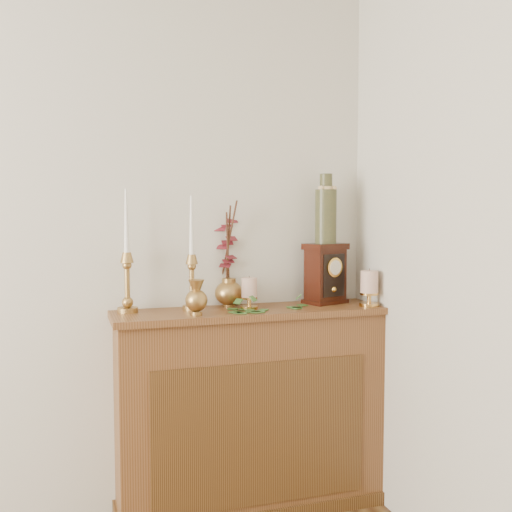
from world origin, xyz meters
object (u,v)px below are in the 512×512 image
object	(u,v)px
bud_vase	(196,298)
ceramic_vase	(326,212)
ginger_jar	(227,258)
mantel_clock	(326,274)
candlestick_left	(127,272)
candlestick_center	(192,273)

from	to	relation	value
bud_vase	ceramic_vase	bearing A→B (deg)	12.75
ginger_jar	bud_vase	bearing A→B (deg)	-130.30
ginger_jar	mantel_clock	bearing A→B (deg)	-10.39
bud_vase	mantel_clock	bearing A→B (deg)	12.53
bud_vase	candlestick_left	bearing A→B (deg)	148.70
candlestick_center	mantel_clock	xyz separation A→B (m)	(0.65, 0.00, -0.03)
candlestick_left	mantel_clock	size ratio (longest dim) A/B	1.87
ceramic_vase	ginger_jar	bearing A→B (deg)	169.88
ginger_jar	ceramic_vase	distance (m)	0.51
candlestick_left	ginger_jar	distance (m)	0.47
ginger_jar	candlestick_left	bearing A→B (deg)	-171.71
ginger_jar	ceramic_vase	bearing A→B (deg)	-10.12
bud_vase	ginger_jar	size ratio (longest dim) A/B	0.31
candlestick_left	ceramic_vase	bearing A→B (deg)	-0.90
mantel_clock	candlestick_left	bearing A→B (deg)	159.94
candlestick_left	ceramic_vase	xyz separation A→B (m)	(0.93, -0.01, 0.26)
candlestick_left	ginger_jar	xyz separation A→B (m)	(0.46, 0.07, 0.04)
bud_vase	mantel_clock	size ratio (longest dim) A/B	0.53
ginger_jar	mantel_clock	world-z (taller)	ginger_jar
ginger_jar	ceramic_vase	size ratio (longest dim) A/B	1.49
mantel_clock	bud_vase	bearing A→B (deg)	173.52
candlestick_left	mantel_clock	bearing A→B (deg)	-1.05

